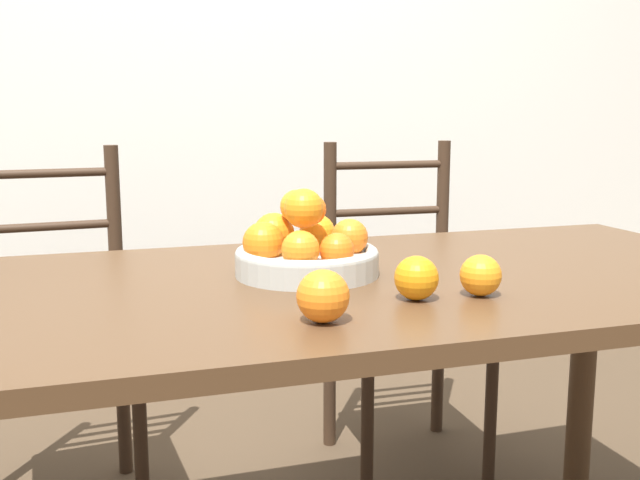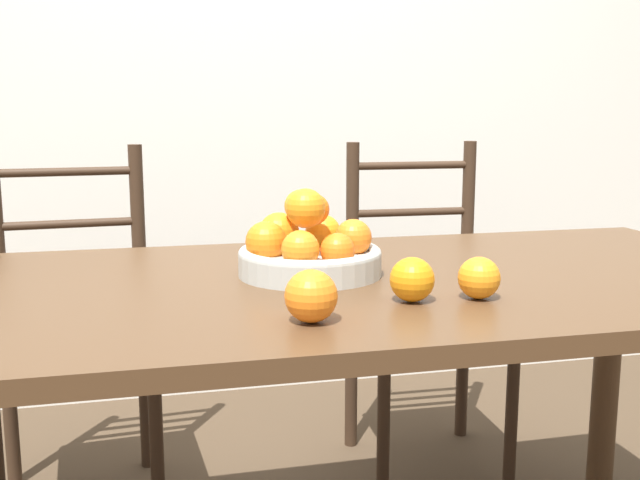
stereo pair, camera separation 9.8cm
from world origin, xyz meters
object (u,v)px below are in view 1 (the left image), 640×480
(orange_loose_1, at_px, (416,278))
(chair_left, at_px, (52,342))
(fruit_bowl, at_px, (305,249))
(orange_loose_0, at_px, (481,275))
(chair_right, at_px, (402,311))
(orange_loose_2, at_px, (323,296))

(orange_loose_1, bearing_deg, chair_left, 124.62)
(fruit_bowl, bearing_deg, orange_loose_0, -45.92)
(chair_left, distance_m, chair_right, 1.01)
(fruit_bowl, height_order, orange_loose_2, fruit_bowl)
(orange_loose_2, distance_m, chair_left, 1.13)
(fruit_bowl, relative_size, chair_left, 0.28)
(orange_loose_0, bearing_deg, fruit_bowl, 134.08)
(orange_loose_1, bearing_deg, orange_loose_2, -157.21)
(orange_loose_0, distance_m, chair_right, 1.01)
(chair_left, bearing_deg, orange_loose_0, -54.88)
(fruit_bowl, xyz_separation_m, chair_right, (0.51, 0.67, -0.34))
(orange_loose_0, xyz_separation_m, orange_loose_1, (-0.12, 0.01, 0.00))
(fruit_bowl, height_order, chair_left, chair_left)
(orange_loose_2, bearing_deg, orange_loose_1, 22.79)
(orange_loose_1, relative_size, chair_left, 0.08)
(chair_right, bearing_deg, orange_loose_1, -111.26)
(orange_loose_2, xyz_separation_m, chair_right, (0.57, 0.99, -0.33))
(orange_loose_2, relative_size, chair_left, 0.08)
(orange_loose_2, relative_size, chair_right, 0.08)
(chair_right, bearing_deg, orange_loose_2, -118.54)
(fruit_bowl, bearing_deg, chair_left, 126.99)
(chair_left, bearing_deg, fruit_bowl, -56.96)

